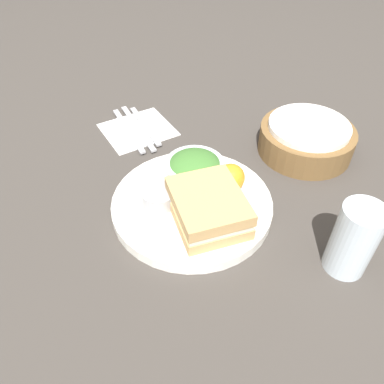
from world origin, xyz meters
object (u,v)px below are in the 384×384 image
(plate, at_px, (192,204))
(salad_bowl, at_px, (195,169))
(dressing_cup, at_px, (159,198))
(bread_basket, at_px, (306,139))
(spoon, at_px, (145,126))
(fork, at_px, (130,130))
(knife, at_px, (138,128))
(sandwich, at_px, (210,207))
(drink_glass, at_px, (354,240))

(plate, relative_size, salad_bowl, 2.65)
(dressing_cup, height_order, bread_basket, bread_basket)
(salad_bowl, xyz_separation_m, spoon, (-0.24, 0.01, -0.04))
(dressing_cup, distance_m, fork, 0.27)
(salad_bowl, bearing_deg, knife, -178.00)
(bread_basket, bearing_deg, plate, -85.21)
(plate, distance_m, fork, 0.28)
(sandwich, relative_size, drink_glass, 1.26)
(drink_glass, distance_m, knife, 0.53)
(bread_basket, height_order, spoon, bread_basket)
(knife, bearing_deg, salad_bowl, -173.37)
(knife, bearing_deg, plate, 180.00)
(knife, relative_size, spoon, 1.17)
(dressing_cup, height_order, drink_glass, drink_glass)
(spoon, bearing_deg, salad_bowl, -177.66)
(plate, height_order, spoon, plate)
(bread_basket, relative_size, spoon, 1.14)
(sandwich, bearing_deg, dressing_cup, -141.98)
(dressing_cup, bearing_deg, fork, 167.27)
(sandwich, bearing_deg, spoon, 173.66)
(dressing_cup, distance_m, bread_basket, 0.35)
(salad_bowl, xyz_separation_m, bread_basket, (0.02, 0.26, -0.02))
(salad_bowl, distance_m, spoon, 0.24)
(sandwich, height_order, salad_bowl, salad_bowl)
(plate, height_order, bread_basket, bread_basket)
(plate, xyz_separation_m, knife, (-0.28, 0.02, -0.00))
(dressing_cup, distance_m, spoon, 0.28)
(plate, bearing_deg, fork, 179.00)
(bread_basket, bearing_deg, fork, -131.80)
(dressing_cup, relative_size, spoon, 0.34)
(bread_basket, bearing_deg, sandwich, -75.28)
(sandwich, relative_size, spoon, 0.90)
(plate, distance_m, salad_bowl, 0.07)
(drink_glass, distance_m, fork, 0.53)
(drink_glass, relative_size, fork, 0.64)
(dressing_cup, xyz_separation_m, spoon, (-0.26, 0.10, -0.03))
(fork, distance_m, knife, 0.02)
(sandwich, distance_m, spoon, 0.34)
(plate, relative_size, drink_glass, 2.33)
(fork, bearing_deg, knife, -90.00)
(plate, bearing_deg, bread_basket, 94.79)
(plate, relative_size, spoon, 1.67)
(drink_glass, height_order, spoon, drink_glass)
(sandwich, xyz_separation_m, fork, (-0.34, 0.00, -0.04))
(sandwich, height_order, spoon, sandwich)
(plate, distance_m, knife, 0.28)
(bread_basket, height_order, fork, bread_basket)
(sandwich, bearing_deg, knife, 176.73)
(salad_bowl, relative_size, dressing_cup, 1.84)
(plate, distance_m, dressing_cup, 0.06)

